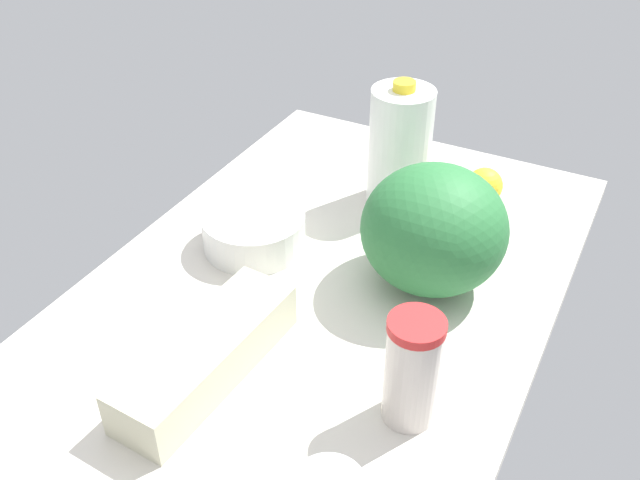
% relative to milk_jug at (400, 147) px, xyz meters
% --- Properties ---
extents(countertop, '(1.20, 0.76, 0.03)m').
position_rel_milk_jug_xyz_m(countertop, '(-0.33, 0.01, -0.14)').
color(countertop, beige).
rests_on(countertop, ground).
extents(milk_jug, '(0.12, 0.12, 0.26)m').
position_rel_milk_jug_xyz_m(milk_jug, '(0.00, 0.00, 0.00)').
color(milk_jug, white).
rests_on(milk_jug, countertop).
extents(egg_carton, '(0.33, 0.12, 0.07)m').
position_rel_milk_jug_xyz_m(egg_carton, '(-0.59, 0.06, -0.08)').
color(egg_carton, beige).
rests_on(egg_carton, countertop).
extents(watermelon, '(0.25, 0.25, 0.22)m').
position_rel_milk_jug_xyz_m(watermelon, '(-0.22, -0.15, -0.01)').
color(watermelon, '#2C723A').
rests_on(watermelon, countertop).
extents(mixing_bowl, '(0.19, 0.19, 0.07)m').
position_rel_milk_jug_xyz_m(mixing_bowl, '(-0.28, 0.17, -0.09)').
color(mixing_bowl, silver).
rests_on(mixing_bowl, countertop).
extents(tumbler_cup, '(0.08, 0.08, 0.17)m').
position_rel_milk_jug_xyz_m(tumbler_cup, '(-0.52, -0.23, -0.03)').
color(tumbler_cup, beige).
rests_on(tumbler_cup, countertop).
extents(lime_loose, '(0.06, 0.06, 0.06)m').
position_rel_milk_jug_xyz_m(lime_loose, '(0.15, 0.02, -0.09)').
color(lime_loose, '#6DAB3F').
rests_on(lime_loose, countertop).
extents(lemon_beside_bowl, '(0.07, 0.07, 0.07)m').
position_rel_milk_jug_xyz_m(lemon_beside_bowl, '(0.07, -0.16, -0.08)').
color(lemon_beside_bowl, yellow).
rests_on(lemon_beside_bowl, countertop).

